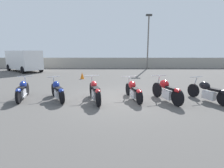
% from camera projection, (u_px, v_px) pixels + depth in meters
% --- Properties ---
extents(ground_plane, '(60.00, 60.00, 0.00)m').
position_uv_depth(ground_plane, '(112.00, 98.00, 7.92)').
color(ground_plane, '#514F4C').
extents(fence_back, '(40.00, 0.04, 1.33)m').
position_uv_depth(fence_back, '(113.00, 63.00, 22.35)').
color(fence_back, '#9E998E').
rests_on(fence_back, ground_plane).
extents(light_pole_right, '(0.70, 0.35, 6.43)m').
position_uv_depth(light_pole_right, '(148.00, 37.00, 20.99)').
color(light_pole_right, slate).
rests_on(light_pole_right, ground_plane).
extents(motorcycle_slot_0, '(0.81, 2.03, 0.96)m').
position_uv_depth(motorcycle_slot_0, '(22.00, 90.00, 7.75)').
color(motorcycle_slot_0, black).
rests_on(motorcycle_slot_0, ground_plane).
extents(motorcycle_slot_1, '(1.14, 1.82, 0.96)m').
position_uv_depth(motorcycle_slot_1, '(58.00, 91.00, 7.65)').
color(motorcycle_slot_1, black).
rests_on(motorcycle_slot_1, ground_plane).
extents(motorcycle_slot_2, '(0.88, 2.15, 1.04)m').
position_uv_depth(motorcycle_slot_2, '(95.00, 91.00, 7.38)').
color(motorcycle_slot_2, black).
rests_on(motorcycle_slot_2, ground_plane).
extents(motorcycle_slot_3, '(0.78, 2.13, 0.95)m').
position_uv_depth(motorcycle_slot_3, '(134.00, 90.00, 7.70)').
color(motorcycle_slot_3, black).
rests_on(motorcycle_slot_3, ground_plane).
extents(motorcycle_slot_4, '(0.93, 2.08, 1.05)m').
position_uv_depth(motorcycle_slot_4, '(167.00, 91.00, 7.41)').
color(motorcycle_slot_4, black).
rests_on(motorcycle_slot_4, ground_plane).
extents(motorcycle_slot_5, '(1.02, 2.04, 0.98)m').
position_uv_depth(motorcycle_slot_5, '(209.00, 92.00, 7.39)').
color(motorcycle_slot_5, black).
rests_on(motorcycle_slot_5, ground_plane).
extents(parked_van, '(5.08, 4.82, 2.19)m').
position_uv_depth(parked_van, '(23.00, 60.00, 18.58)').
color(parked_van, white).
rests_on(parked_van, ground_plane).
extents(traffic_cone_near, '(0.30, 0.30, 0.51)m').
position_uv_depth(traffic_cone_near, '(82.00, 76.00, 13.61)').
color(traffic_cone_near, orange).
rests_on(traffic_cone_near, ground_plane).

